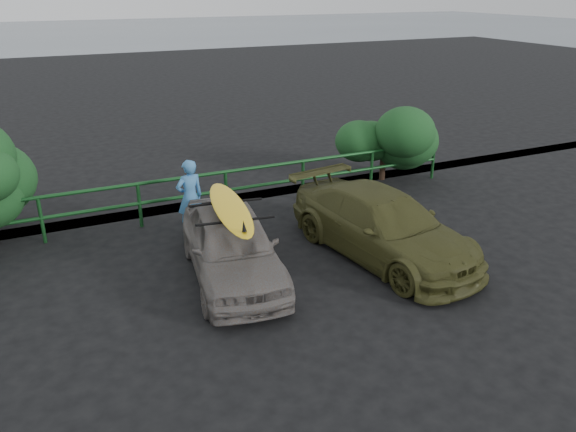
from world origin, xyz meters
The scene contains 9 objects.
ground centered at (0.00, 0.00, 0.00)m, with size 80.00×80.00×0.00m, color black.
ocean centered at (0.00, 60.00, 0.00)m, with size 200.00×200.00×0.00m, color slate.
guardrail centered at (0.00, 5.00, 0.52)m, with size 14.00×0.08×1.04m, color #12421A, non-canonical shape.
shrub_right centered at (5.00, 5.50, 0.95)m, with size 3.20×2.40×1.90m, color #1A491F, non-canonical shape.
sedan centered at (0.06, 1.95, 0.64)m, with size 1.51×3.76×1.28m, color slate.
olive_vehicle centered at (3.04, 1.56, 0.64)m, with size 1.79×4.40×1.28m, color #43441E.
man centered at (-0.07, 4.20, 0.82)m, with size 0.60×0.39×1.65m, color #3F80BD.
roof_rack centered at (0.06, 1.95, 1.30)m, with size 1.36×0.95×0.05m, color black, non-canonical shape.
surfboard centered at (0.06, 1.95, 1.37)m, with size 0.57×2.74×0.08m, color yellow.
Camera 1 is at (-2.87, -6.77, 5.00)m, focal length 35.00 mm.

